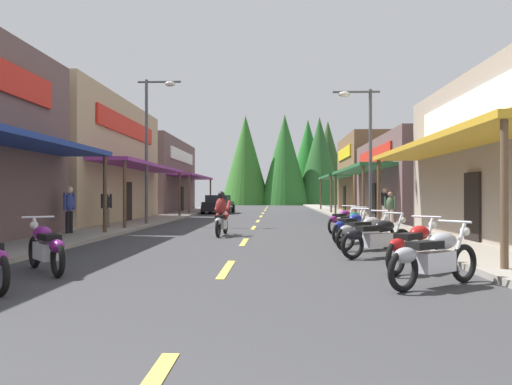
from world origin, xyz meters
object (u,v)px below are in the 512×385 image
motorcycle_parked_right_6 (342,220)px  pedestrian_waiting (69,207)px  streetlamp_right (363,138)px  rider_cruising_lead (222,217)px  parked_car_curbside (218,204)px  motorcycle_parked_right_3 (365,231)px  motorcycle_parked_right_2 (377,236)px  pedestrian_by_shop (385,203)px  pedestrian_strolling (106,206)px  motorcycle_parked_right_5 (352,223)px  motorcycle_parked_right_0 (434,256)px  streetlamp_left (152,132)px  motorcycle_parked_left_2 (46,246)px  motorcycle_parked_right_1 (414,246)px  motorcycle_parked_right_4 (351,226)px  pedestrian_browsing (390,207)px

motorcycle_parked_right_6 → pedestrian_waiting: bearing=136.9°
streetlamp_right → rider_cruising_lead: streetlamp_right is taller
streetlamp_right → parked_car_curbside: streetlamp_right is taller
streetlamp_right → motorcycle_parked_right_3: 9.02m
motorcycle_parked_right_2 → pedestrian_by_shop: 13.05m
pedestrian_strolling → motorcycle_parked_right_5: bearing=-171.8°
pedestrian_by_shop → parked_car_curbside: 16.93m
motorcycle_parked_right_2 → motorcycle_parked_right_0: bearing=-119.0°
streetlamp_left → pedestrian_by_shop: (10.96, 1.44, -3.29)m
motorcycle_parked_right_2 → motorcycle_parked_left_2: (-6.64, -2.54, 0.00)m
motorcycle_parked_right_0 → pedestrian_strolling: size_ratio=1.05×
motorcycle_parked_right_6 → pedestrian_waiting: 9.82m
motorcycle_parked_right_6 → rider_cruising_lead: (-4.40, -1.33, 0.17)m
motorcycle_parked_right_2 → motorcycle_parked_right_1: bearing=-113.7°
motorcycle_parked_right_4 → streetlamp_right: bearing=26.4°
motorcycle_parked_right_1 → rider_cruising_lead: rider_cruising_lead is taller
pedestrian_by_shop → streetlamp_left: bearing=-18.7°
streetlamp_right → motorcycle_parked_right_6: bearing=-115.5°
pedestrian_by_shop → motorcycle_parked_right_2: bearing=50.8°
motorcycle_parked_right_2 → motorcycle_parked_right_3: bearing=58.0°
motorcycle_parked_right_1 → motorcycle_parked_right_3: size_ratio=0.93×
motorcycle_parked_right_4 → motorcycle_parked_right_0: bearing=-139.2°
motorcycle_parked_right_5 → pedestrian_browsing: bearing=10.5°
rider_cruising_lead → parked_car_curbside: 20.85m
motorcycle_parked_right_1 → motorcycle_parked_right_2: 2.15m
streetlamp_right → rider_cruising_lead: 7.59m
motorcycle_parked_left_2 → rider_cruising_lead: (2.39, 8.46, 0.17)m
streetlamp_right → pedestrian_browsing: 3.32m
streetlamp_left → motorcycle_parked_right_0: size_ratio=3.77×
motorcycle_parked_right_5 → pedestrian_by_shop: (2.72, 7.43, 0.56)m
motorcycle_parked_right_5 → motorcycle_parked_right_6: bearing=37.0°
streetlamp_left → pedestrian_browsing: 11.27m
motorcycle_parked_left_2 → pedestrian_browsing: bearing=-75.6°
motorcycle_parked_right_1 → pedestrian_by_shop: bearing=31.0°
pedestrian_browsing → pedestrian_strolling: 12.08m
motorcycle_parked_right_5 → pedestrian_browsing: 5.87m
motorcycle_parked_right_3 → motorcycle_parked_right_0: bearing=-124.0°
motorcycle_parked_right_2 → motorcycle_parked_left_2: size_ratio=1.11×
motorcycle_parked_right_4 → pedestrian_strolling: 10.33m
motorcycle_parked_left_2 → motorcycle_parked_right_5: bearing=-81.4°
motorcycle_parked_right_0 → motorcycle_parked_right_1: same height
motorcycle_parked_right_2 → motorcycle_parked_right_4: (-0.05, 3.56, 0.00)m
pedestrian_browsing → motorcycle_parked_right_6: bearing=7.0°
motorcycle_parked_right_4 → motorcycle_parked_right_6: (0.21, 3.69, 0.00)m
motorcycle_parked_right_0 → motorcycle_parked_right_2: 3.77m
pedestrian_waiting → motorcycle_parked_right_3: bearing=-7.3°
motorcycle_parked_right_1 → pedestrian_by_shop: (2.65, 14.83, 0.56)m
motorcycle_parked_right_2 → motorcycle_parked_left_2: bearing=169.8°
streetlamp_left → motorcycle_parked_right_4: 11.74m
motorcycle_parked_right_6 → pedestrian_browsing: (2.53, 3.33, 0.42)m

